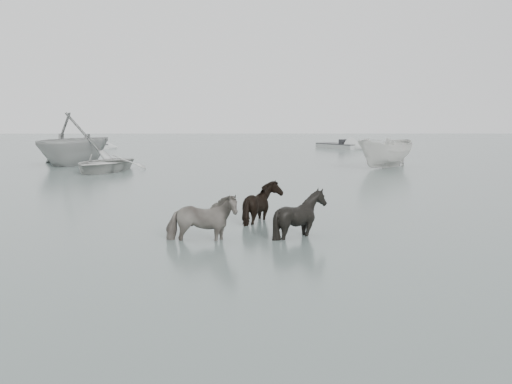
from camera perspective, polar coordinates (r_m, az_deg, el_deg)
ground at (r=15.26m, az=5.66°, el=-4.00°), size 140.00×140.00×0.00m
pony_pinto at (r=14.65m, az=-4.88°, el=-1.67°), size 1.68×0.78×1.41m
pony_dark at (r=17.17m, az=0.66°, el=-0.32°), size 1.28×1.48×1.42m
pony_black at (r=15.20m, az=3.95°, el=-1.25°), size 1.39×1.25×1.45m
rowboat_lead at (r=32.49m, az=-13.46°, el=2.64°), size 4.21×5.22×0.96m
rowboat_trail at (r=36.71m, az=-15.84°, el=4.68°), size 6.97×7.32×3.02m
boat_small at (r=34.35m, az=11.48°, el=3.56°), size 4.23×4.39×1.71m
skiff_mid at (r=51.57m, az=7.48°, el=4.29°), size 4.55×5.62×0.75m
skiff_far at (r=52.25m, az=-15.06°, el=4.14°), size 5.45×2.59×0.75m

